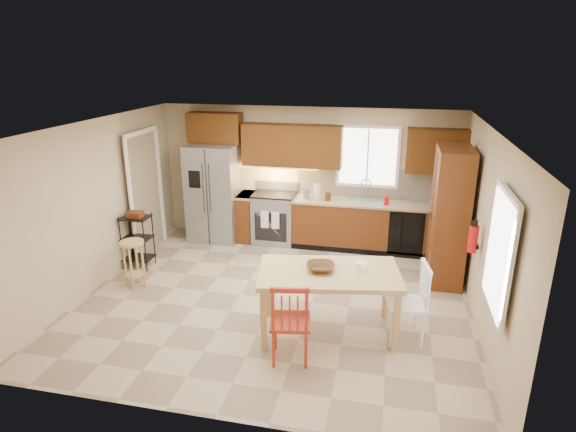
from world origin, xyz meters
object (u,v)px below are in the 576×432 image
at_px(chair_red, 290,320).
at_px(bar_stool, 134,264).
at_px(fire_extinguisher, 473,239).
at_px(table_jar, 361,268).
at_px(soap_bottle, 387,199).
at_px(refrigerator, 214,193).
at_px(range_stove, 275,218).
at_px(table_bowl, 320,271).
at_px(utility_cart, 138,241).
at_px(chair_white, 406,303).
at_px(pantry, 449,216).
at_px(dining_table, 328,303).

height_order(chair_red, bar_stool, chair_red).
distance_m(fire_extinguisher, table_jar, 1.60).
bearing_deg(bar_stool, soap_bottle, 40.82).
distance_m(refrigerator, fire_extinguisher, 4.76).
height_order(soap_bottle, bar_stool, soap_bottle).
bearing_deg(table_jar, range_stove, 122.68).
distance_m(refrigerator, table_bowl, 3.75).
relative_size(refrigerator, bar_stool, 2.45).
xyz_separation_m(bar_stool, utility_cart, (-0.32, 0.70, 0.08)).
height_order(chair_white, utility_cart, chair_white).
height_order(refrigerator, bar_stool, refrigerator).
distance_m(range_stove, utility_cart, 2.51).
relative_size(bar_stool, utility_cart, 0.82).
bearing_deg(fire_extinguisher, chair_red, -144.44).
bearing_deg(pantry, table_bowl, -131.21).
distance_m(soap_bottle, dining_table, 2.94).
bearing_deg(pantry, utility_cart, -173.20).
height_order(table_bowl, utility_cart, utility_cart).
height_order(dining_table, table_jar, table_jar).
xyz_separation_m(dining_table, table_jar, (0.38, 0.11, 0.46)).
relative_size(range_stove, fire_extinguisher, 2.56).
bearing_deg(range_stove, refrigerator, -177.01).
bearing_deg(utility_cart, table_jar, -18.97).
height_order(pantry, table_jar, pantry).
bearing_deg(soap_bottle, table_jar, -95.06).
xyz_separation_m(range_stove, table_bowl, (1.30, -2.90, 0.39)).
distance_m(refrigerator, utility_cart, 1.77).
bearing_deg(range_stove, pantry, -18.29).
height_order(chair_red, table_bowl, chair_red).
bearing_deg(table_bowl, chair_red, -110.41).
xyz_separation_m(chair_white, table_bowl, (-1.06, -0.05, 0.35)).
bearing_deg(table_jar, utility_cart, 161.96).
distance_m(range_stove, dining_table, 3.22).
relative_size(fire_extinguisher, chair_white, 0.35).
height_order(soap_bottle, table_jar, soap_bottle).
bearing_deg(refrigerator, fire_extinguisher, -24.52).
relative_size(table_bowl, bar_stool, 0.47).
height_order(refrigerator, chair_red, refrigerator).
distance_m(fire_extinguisher, chair_white, 1.30).
distance_m(pantry, table_bowl, 2.55).
bearing_deg(fire_extinguisher, soap_bottle, 120.53).
height_order(fire_extinguisher, chair_white, fire_extinguisher).
bearing_deg(chair_red, table_jar, 35.82).
height_order(range_stove, utility_cart, range_stove).
xyz_separation_m(refrigerator, table_jar, (2.94, -2.73, -0.02)).
xyz_separation_m(pantry, chair_white, (-0.62, -1.86, -0.54)).
xyz_separation_m(table_jar, utility_cart, (-3.74, 1.22, -0.43)).
bearing_deg(bar_stool, chair_red, -15.38).
distance_m(refrigerator, dining_table, 3.86).
height_order(soap_bottle, fire_extinguisher, fire_extinguisher).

